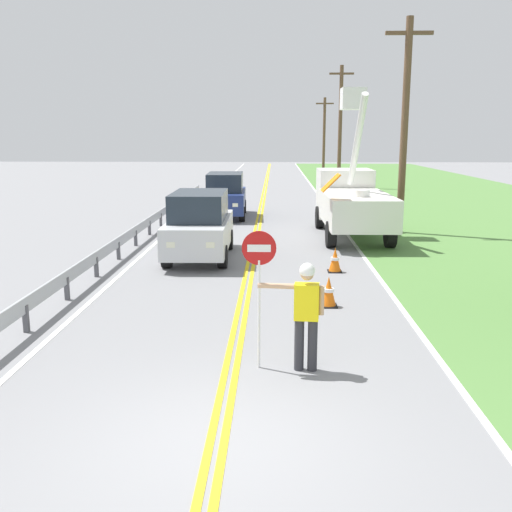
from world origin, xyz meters
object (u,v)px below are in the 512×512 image
Objects in this scene: flagger_worker at (306,310)px; traffic_cone_mid at (335,260)px; stop_sign_paddle at (259,269)px; utility_bucket_truck at (351,199)px; utility_pole_near at (405,123)px; utility_pole_far at (324,134)px; utility_pole_mid at (340,125)px; traffic_cone_lead at (329,292)px; oncoming_suv_second at (225,195)px; oncoming_suv_nearest at (200,225)px.

flagger_worker is 7.22m from traffic_cone_mid.
utility_bucket_truck is (3.21, 13.28, -0.29)m from stop_sign_paddle.
utility_pole_near reaches higher than traffic_cone_mid.
utility_pole_far is (5.28, 51.25, 2.29)m from stop_sign_paddle.
utility_pole_mid reaches higher than utility_bucket_truck.
stop_sign_paddle is 0.28× the size of utility_pole_near.
utility_pole_near is 11.75× the size of traffic_cone_lead.
utility_pole_far is at bearing 85.74° from traffic_cone_mid.
flagger_worker is 0.39× the size of oncoming_suv_second.
utility_bucket_truck is at bearing -93.13° from utility_pole_far.
oncoming_suv_second is 11.95m from traffic_cone_mid.
stop_sign_paddle is at bearing -76.48° from oncoming_suv_nearest.
utility_pole_far is at bearing 80.10° from oncoming_suv_nearest.
utility_pole_far is (7.40, 42.42, 2.94)m from oncoming_suv_nearest.
utility_bucket_truck is 0.77× the size of utility_pole_mid.
traffic_cone_lead is (-1.72, -9.68, -1.08)m from utility_bucket_truck.
utility_pole_near is (4.53, 14.09, 3.25)m from flagger_worker.
utility_pole_near is 8.70m from traffic_cone_mid.
stop_sign_paddle is (-0.77, 0.07, 0.66)m from flagger_worker.
utility_bucket_truck is 9.89m from traffic_cone_lead.
utility_pole_mid reaches higher than traffic_cone_mid.
oncoming_suv_nearest is at bearing -140.11° from utility_bucket_truck.
traffic_cone_lead is at bearing -98.25° from traffic_cone_mid.
flagger_worker is 35.44m from utility_pole_mid.
utility_bucket_truck is (2.44, 13.35, 0.37)m from flagger_worker.
stop_sign_paddle is 18.35m from oncoming_suv_second.
utility_pole_far is (-0.01, 37.24, -0.30)m from utility_pole_near.
utility_pole_far is at bearing 89.35° from utility_pole_mid.
utility_bucket_truck is 0.83× the size of utility_pole_near.
utility_pole_mid is at bearing 66.68° from oncoming_suv_second.
utility_pole_far is 10.91× the size of traffic_cone_lead.
utility_pole_far is at bearing 84.12° from stop_sign_paddle.
utility_pole_near is at bearing -89.46° from utility_pole_mid.
oncoming_suv_second is 33.98m from utility_pole_far.
utility_pole_far is (7.39, 33.03, 2.94)m from oncoming_suv_second.
stop_sign_paddle is at bearing -105.81° from traffic_cone_mid.
oncoming_suv_nearest is 6.62× the size of traffic_cone_mid.
oncoming_suv_nearest is at bearing -90.12° from oncoming_suv_second.
traffic_cone_mid is at bearing 81.75° from traffic_cone_lead.
utility_bucket_truck is 1.48× the size of oncoming_suv_nearest.
traffic_cone_lead is (1.49, 3.60, -1.37)m from stop_sign_paddle.
traffic_cone_mid is (4.11, -1.82, -0.72)m from oncoming_suv_nearest.
stop_sign_paddle is 4.13m from traffic_cone_lead.
utility_pole_near is 11.77m from traffic_cone_lead.
utility_pole_mid is 1.16× the size of utility_pole_far.
utility_pole_mid reaches higher than stop_sign_paddle.
oncoming_suv_nearest is at bearing -145.01° from utility_pole_near.
stop_sign_paddle is at bearing 174.60° from flagger_worker.
utility_bucket_truck is 0.90× the size of utility_pole_far.
utility_pole_near reaches higher than oncoming_suv_nearest.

